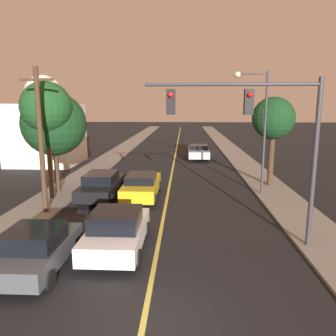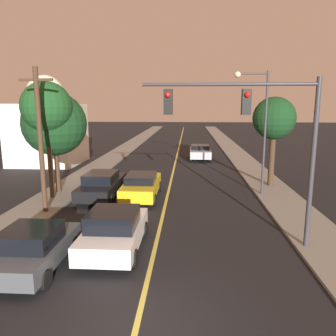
{
  "view_description": "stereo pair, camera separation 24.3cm",
  "coord_description": "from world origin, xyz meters",
  "px_view_note": "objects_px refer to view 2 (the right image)",
  "views": [
    {
      "loc": [
        0.98,
        -7.08,
        5.36
      ],
      "look_at": [
        0.0,
        12.45,
        1.6
      ],
      "focal_mm": 35.0,
      "sensor_mm": 36.0,
      "label": 1
    },
    {
      "loc": [
        1.22,
        -7.07,
        5.36
      ],
      "look_at": [
        0.0,
        12.45,
        1.6
      ],
      "focal_mm": 35.0,
      "sensor_mm": 36.0,
      "label": 2
    }
  ],
  "objects_px": {
    "car_outer_lane_second": "(102,184)",
    "traffic_signal_mast": "(257,126)",
    "domed_building_left": "(48,128)",
    "car_near_lane_second": "(142,185)",
    "car_far_oncoming": "(200,152)",
    "tree_left_near": "(47,108)",
    "car_outer_lane_front": "(33,248)",
    "tree_right_near": "(274,119)",
    "tree_left_far": "(54,124)",
    "car_near_lane_front": "(114,230)",
    "streetlamp_right": "(258,117)",
    "utility_pole_left": "(40,138)"
  },
  "relations": [
    {
      "from": "utility_pole_left",
      "to": "car_outer_lane_second",
      "type": "bearing_deg",
      "value": 55.93
    },
    {
      "from": "domed_building_left",
      "to": "streetlamp_right",
      "type": "bearing_deg",
      "value": -30.68
    },
    {
      "from": "car_outer_lane_front",
      "to": "car_far_oncoming",
      "type": "height_order",
      "value": "car_outer_lane_front"
    },
    {
      "from": "car_outer_lane_front",
      "to": "tree_left_near",
      "type": "bearing_deg",
      "value": 108.94
    },
    {
      "from": "car_near_lane_second",
      "to": "domed_building_left",
      "type": "xyz_separation_m",
      "value": [
        -10.22,
        10.98,
        2.58
      ]
    },
    {
      "from": "traffic_signal_mast",
      "to": "tree_right_near",
      "type": "bearing_deg",
      "value": 72.55
    },
    {
      "from": "utility_pole_left",
      "to": "domed_building_left",
      "type": "xyz_separation_m",
      "value": [
        -5.79,
        14.13,
        -0.45
      ]
    },
    {
      "from": "tree_right_near",
      "to": "utility_pole_left",
      "type": "bearing_deg",
      "value": -153.71
    },
    {
      "from": "utility_pole_left",
      "to": "car_far_oncoming",
      "type": "bearing_deg",
      "value": 64.12
    },
    {
      "from": "car_outer_lane_second",
      "to": "car_outer_lane_front",
      "type": "bearing_deg",
      "value": -90.0
    },
    {
      "from": "car_outer_lane_front",
      "to": "car_far_oncoming",
      "type": "relative_size",
      "value": 0.89
    },
    {
      "from": "car_near_lane_front",
      "to": "domed_building_left",
      "type": "distance_m",
      "value": 20.96
    },
    {
      "from": "streetlamp_right",
      "to": "domed_building_left",
      "type": "height_order",
      "value": "domed_building_left"
    },
    {
      "from": "car_outer_lane_second",
      "to": "domed_building_left",
      "type": "xyz_separation_m",
      "value": [
        -7.88,
        11.04,
        2.55
      ]
    },
    {
      "from": "streetlamp_right",
      "to": "tree_right_near",
      "type": "xyz_separation_m",
      "value": [
        1.48,
        2.15,
        -0.23
      ]
    },
    {
      "from": "car_near_lane_front",
      "to": "car_outer_lane_second",
      "type": "xyz_separation_m",
      "value": [
        -2.34,
        7.08,
        -0.01
      ]
    },
    {
      "from": "car_outer_lane_second",
      "to": "domed_building_left",
      "type": "distance_m",
      "value": 13.8
    },
    {
      "from": "tree_left_far",
      "to": "tree_right_near",
      "type": "height_order",
      "value": "tree_left_far"
    },
    {
      "from": "traffic_signal_mast",
      "to": "tree_left_near",
      "type": "xyz_separation_m",
      "value": [
        -10.29,
        5.92,
        0.6
      ]
    },
    {
      "from": "car_far_oncoming",
      "to": "utility_pole_left",
      "type": "bearing_deg",
      "value": 64.12
    },
    {
      "from": "tree_left_near",
      "to": "car_outer_lane_front",
      "type": "bearing_deg",
      "value": -71.06
    },
    {
      "from": "car_far_oncoming",
      "to": "tree_right_near",
      "type": "xyz_separation_m",
      "value": [
        4.3,
        -10.9,
        3.7
      ]
    },
    {
      "from": "car_near_lane_front",
      "to": "utility_pole_left",
      "type": "distance_m",
      "value": 6.67
    },
    {
      "from": "car_outer_lane_front",
      "to": "domed_building_left",
      "type": "bearing_deg",
      "value": 111.81
    },
    {
      "from": "car_outer_lane_second",
      "to": "traffic_signal_mast",
      "type": "bearing_deg",
      "value": -40.78
    },
    {
      "from": "car_near_lane_front",
      "to": "tree_right_near",
      "type": "height_order",
      "value": "tree_right_near"
    },
    {
      "from": "car_near_lane_second",
      "to": "tree_left_near",
      "type": "height_order",
      "value": "tree_left_near"
    },
    {
      "from": "car_near_lane_front",
      "to": "streetlamp_right",
      "type": "bearing_deg",
      "value": 50.29
    },
    {
      "from": "car_near_lane_front",
      "to": "tree_left_near",
      "type": "distance_m",
      "value": 9.41
    },
    {
      "from": "car_near_lane_front",
      "to": "car_near_lane_second",
      "type": "relative_size",
      "value": 0.87
    },
    {
      "from": "traffic_signal_mast",
      "to": "tree_left_near",
      "type": "distance_m",
      "value": 11.88
    },
    {
      "from": "car_near_lane_second",
      "to": "utility_pole_left",
      "type": "distance_m",
      "value": 6.22
    },
    {
      "from": "car_far_oncoming",
      "to": "traffic_signal_mast",
      "type": "height_order",
      "value": "traffic_signal_mast"
    },
    {
      "from": "car_near_lane_front",
      "to": "car_outer_lane_second",
      "type": "height_order",
      "value": "car_near_lane_front"
    },
    {
      "from": "car_outer_lane_second",
      "to": "traffic_signal_mast",
      "type": "distance_m",
      "value": 10.63
    },
    {
      "from": "car_near_lane_second",
      "to": "car_outer_lane_second",
      "type": "distance_m",
      "value": 2.34
    },
    {
      "from": "tree_right_near",
      "to": "domed_building_left",
      "type": "bearing_deg",
      "value": 156.79
    },
    {
      "from": "utility_pole_left",
      "to": "tree_right_near",
      "type": "bearing_deg",
      "value": 26.29
    },
    {
      "from": "car_far_oncoming",
      "to": "traffic_signal_mast",
      "type": "relative_size",
      "value": 0.71
    },
    {
      "from": "tree_left_near",
      "to": "tree_left_far",
      "type": "bearing_deg",
      "value": 96.53
    },
    {
      "from": "tree_left_far",
      "to": "car_outer_lane_second",
      "type": "bearing_deg",
      "value": -13.95
    },
    {
      "from": "car_outer_lane_second",
      "to": "car_far_oncoming",
      "type": "height_order",
      "value": "car_outer_lane_second"
    },
    {
      "from": "car_near_lane_second",
      "to": "car_far_oncoming",
      "type": "xyz_separation_m",
      "value": [
        3.88,
        13.99,
        0.03
      ]
    },
    {
      "from": "domed_building_left",
      "to": "car_near_lane_front",
      "type": "bearing_deg",
      "value": -60.56
    },
    {
      "from": "car_outer_lane_second",
      "to": "utility_pole_left",
      "type": "bearing_deg",
      "value": -124.07
    },
    {
      "from": "streetlamp_right",
      "to": "tree_right_near",
      "type": "distance_m",
      "value": 2.62
    },
    {
      "from": "traffic_signal_mast",
      "to": "tree_left_far",
      "type": "height_order",
      "value": "traffic_signal_mast"
    },
    {
      "from": "car_near_lane_second",
      "to": "streetlamp_right",
      "type": "relative_size",
      "value": 0.69
    },
    {
      "from": "utility_pole_left",
      "to": "tree_left_far",
      "type": "relative_size",
      "value": 1.16
    },
    {
      "from": "utility_pole_left",
      "to": "tree_left_far",
      "type": "bearing_deg",
      "value": 102.4
    }
  ]
}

